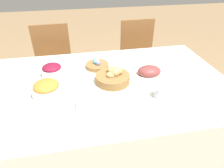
% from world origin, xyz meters
% --- Properties ---
extents(ground_plane, '(12.00, 12.00, 0.00)m').
position_xyz_m(ground_plane, '(0.00, 0.00, 0.00)').
color(ground_plane, '#937551').
extents(dining_table, '(1.88, 1.17, 0.76)m').
position_xyz_m(dining_table, '(0.00, 0.00, 0.38)').
color(dining_table, white).
rests_on(dining_table, ground).
extents(chair_far_left, '(0.43, 0.43, 0.94)m').
position_xyz_m(chair_far_left, '(-0.49, 0.91, 0.51)').
color(chair_far_left, brown).
rests_on(chair_far_left, ground).
extents(chair_far_right, '(0.42, 0.42, 0.94)m').
position_xyz_m(chair_far_right, '(0.55, 0.91, 0.51)').
color(chair_far_right, brown).
rests_on(chair_far_right, ground).
extents(bread_basket, '(0.26, 0.26, 0.12)m').
position_xyz_m(bread_basket, '(0.04, 0.00, 0.81)').
color(bread_basket, olive).
rests_on(bread_basket, dining_table).
extents(egg_basket, '(0.20, 0.20, 0.08)m').
position_xyz_m(egg_basket, '(-0.05, 0.26, 0.79)').
color(egg_basket, olive).
rests_on(egg_basket, dining_table).
extents(ham_platter, '(0.29, 0.20, 0.09)m').
position_xyz_m(ham_platter, '(0.35, 0.05, 0.79)').
color(ham_platter, silver).
rests_on(ham_platter, dining_table).
extents(carrot_bowl, '(0.21, 0.21, 0.11)m').
position_xyz_m(carrot_bowl, '(-0.44, -0.08, 0.82)').
color(carrot_bowl, silver).
rests_on(carrot_bowl, dining_table).
extents(beet_salad_bowl, '(0.18, 0.18, 0.10)m').
position_xyz_m(beet_salad_bowl, '(-0.42, 0.20, 0.81)').
color(beet_salad_bowl, silver).
rests_on(beet_salad_bowl, dining_table).
extents(dinner_plate, '(0.25, 0.25, 0.01)m').
position_xyz_m(dinner_plate, '(0.06, -0.43, 0.77)').
color(dinner_plate, silver).
rests_on(dinner_plate, dining_table).
extents(fork, '(0.02, 0.19, 0.00)m').
position_xyz_m(fork, '(-0.09, -0.43, 0.77)').
color(fork, '#B7B7BC').
rests_on(fork, dining_table).
extents(knife, '(0.02, 0.19, 0.00)m').
position_xyz_m(knife, '(0.21, -0.43, 0.77)').
color(knife, '#B7B7BC').
rests_on(knife, dining_table).
extents(spoon, '(0.02, 0.19, 0.00)m').
position_xyz_m(spoon, '(0.24, -0.43, 0.77)').
color(spoon, '#B7B7BC').
rests_on(spoon, dining_table).
extents(drinking_cup, '(0.08, 0.08, 0.08)m').
position_xyz_m(drinking_cup, '(0.32, -0.25, 0.80)').
color(drinking_cup, silver).
rests_on(drinking_cup, dining_table).
extents(butter_dish, '(0.12, 0.08, 0.03)m').
position_xyz_m(butter_dish, '(-0.19, -0.26, 0.78)').
color(butter_dish, silver).
rests_on(butter_dish, dining_table).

